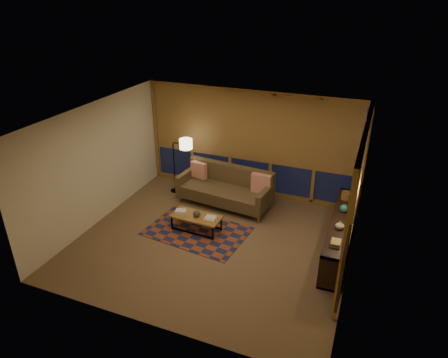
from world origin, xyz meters
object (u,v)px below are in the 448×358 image
at_px(sofa, 224,188).
at_px(coffee_table, 197,223).
at_px(floor_lamp, 174,165).
at_px(bookshelf, 340,234).

height_order(sofa, coffee_table, sofa).
xyz_separation_m(floor_lamp, bookshelf, (4.31, -1.03, -0.39)).
relative_size(coffee_table, bookshelf, 0.39).
relative_size(coffee_table, floor_lamp, 0.74).
height_order(coffee_table, bookshelf, bookshelf).
bearing_deg(floor_lamp, bookshelf, -22.55).
bearing_deg(coffee_table, bookshelf, 11.56).
distance_m(sofa, bookshelf, 2.96).
bearing_deg(coffee_table, floor_lamp, 134.19).
bearing_deg(sofa, coffee_table, -90.54).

